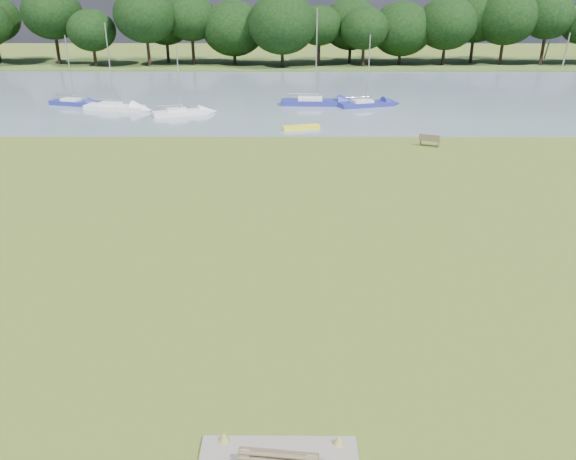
{
  "coord_description": "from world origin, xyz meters",
  "views": [
    {
      "loc": [
        0.29,
        -24.34,
        11.41
      ],
      "look_at": [
        0.18,
        -2.0,
        1.8
      ],
      "focal_mm": 35.0,
      "sensor_mm": 36.0,
      "label": 1
    }
  ],
  "objects_px": {
    "sailboat_7": "(315,100)",
    "sailboat_4": "(366,102)",
    "sailboat_6": "(114,105)",
    "sailboat_3": "(180,111)",
    "riverbank_bench": "(429,140)",
    "sailboat_1": "(74,101)",
    "kayak": "(301,127)"
  },
  "relations": [
    {
      "from": "kayak",
      "to": "sailboat_1",
      "type": "bearing_deg",
      "value": 139.62
    },
    {
      "from": "sailboat_1",
      "to": "sailboat_7",
      "type": "distance_m",
      "value": 25.57
    },
    {
      "from": "riverbank_bench",
      "to": "sailboat_1",
      "type": "bearing_deg",
      "value": 176.39
    },
    {
      "from": "sailboat_1",
      "to": "sailboat_7",
      "type": "bearing_deg",
      "value": 15.49
    },
    {
      "from": "sailboat_1",
      "to": "sailboat_3",
      "type": "bearing_deg",
      "value": -7.63
    },
    {
      "from": "riverbank_bench",
      "to": "sailboat_7",
      "type": "xyz_separation_m",
      "value": [
        -8.34,
        16.97,
        0.04
      ]
    },
    {
      "from": "kayak",
      "to": "sailboat_7",
      "type": "distance_m",
      "value": 11.38
    },
    {
      "from": "sailboat_4",
      "to": "sailboat_3",
      "type": "bearing_deg",
      "value": 175.38
    },
    {
      "from": "riverbank_bench",
      "to": "sailboat_6",
      "type": "bearing_deg",
      "value": 176.35
    },
    {
      "from": "sailboat_3",
      "to": "sailboat_4",
      "type": "bearing_deg",
      "value": -6.9
    },
    {
      "from": "riverbank_bench",
      "to": "sailboat_6",
      "type": "xyz_separation_m",
      "value": [
        -28.95,
        14.26,
        -0.01
      ]
    },
    {
      "from": "riverbank_bench",
      "to": "sailboat_4",
      "type": "relative_size",
      "value": 0.23
    },
    {
      "from": "sailboat_6",
      "to": "sailboat_3",
      "type": "bearing_deg",
      "value": -6.4
    },
    {
      "from": "sailboat_7",
      "to": "sailboat_4",
      "type": "bearing_deg",
      "value": -7.35
    },
    {
      "from": "kayak",
      "to": "sailboat_4",
      "type": "height_order",
      "value": "sailboat_4"
    },
    {
      "from": "sailboat_4",
      "to": "sailboat_6",
      "type": "relative_size",
      "value": 0.86
    },
    {
      "from": "sailboat_6",
      "to": "sailboat_7",
      "type": "distance_m",
      "value": 20.79
    },
    {
      "from": "sailboat_3",
      "to": "sailboat_4",
      "type": "height_order",
      "value": "sailboat_4"
    },
    {
      "from": "kayak",
      "to": "sailboat_4",
      "type": "distance_m",
      "value": 12.49
    },
    {
      "from": "sailboat_1",
      "to": "sailboat_7",
      "type": "height_order",
      "value": "sailboat_7"
    },
    {
      "from": "sailboat_6",
      "to": "sailboat_7",
      "type": "height_order",
      "value": "sailboat_7"
    },
    {
      "from": "riverbank_bench",
      "to": "sailboat_7",
      "type": "bearing_deg",
      "value": 138.75
    },
    {
      "from": "sailboat_1",
      "to": "sailboat_7",
      "type": "relative_size",
      "value": 0.73
    },
    {
      "from": "sailboat_1",
      "to": "sailboat_6",
      "type": "xyz_separation_m",
      "value": [
        4.95,
        -2.41,
        0.01
      ]
    },
    {
      "from": "sailboat_1",
      "to": "sailboat_4",
      "type": "xyz_separation_m",
      "value": [
        30.93,
        -0.61,
        0.0
      ]
    },
    {
      "from": "sailboat_1",
      "to": "sailboat_6",
      "type": "height_order",
      "value": "sailboat_6"
    },
    {
      "from": "sailboat_3",
      "to": "sailboat_7",
      "type": "relative_size",
      "value": 0.66
    },
    {
      "from": "riverbank_bench",
      "to": "sailboat_4",
      "type": "bearing_deg",
      "value": 123.08
    },
    {
      "from": "sailboat_3",
      "to": "sailboat_6",
      "type": "bearing_deg",
      "value": 139.73
    },
    {
      "from": "riverbank_bench",
      "to": "sailboat_6",
      "type": "relative_size",
      "value": 0.2
    },
    {
      "from": "kayak",
      "to": "sailboat_4",
      "type": "xyz_separation_m",
      "value": [
        6.98,
        10.36,
        0.26
      ]
    },
    {
      "from": "riverbank_bench",
      "to": "sailboat_3",
      "type": "height_order",
      "value": "sailboat_3"
    }
  ]
}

